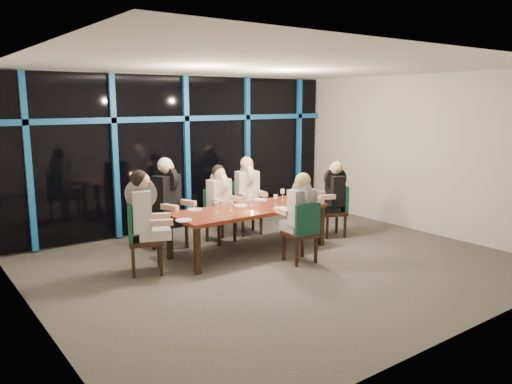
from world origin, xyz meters
TOP-DOWN VIEW (x-y plane):
  - room at (0.00, 0.00)m, footprint 7.04×7.00m
  - window_wall at (0.01, 2.93)m, footprint 6.86×0.43m
  - dining_table at (0.00, 0.80)m, footprint 2.60×1.00m
  - chair_far_left at (-1.02, 1.82)m, footprint 0.63×0.63m
  - chair_far_mid at (-0.07, 1.66)m, footprint 0.48×0.48m
  - chair_far_right at (0.69, 1.86)m, footprint 0.55×0.55m
  - chair_end_left at (-1.90, 0.88)m, footprint 0.62×0.62m
  - chair_end_right at (1.92, 0.66)m, footprint 0.57×0.57m
  - chair_near_mid at (0.33, -0.19)m, footprint 0.50×0.50m
  - diner_far_left at (-0.99, 1.73)m, footprint 0.65×0.73m
  - diner_far_mid at (-0.06, 1.58)m, footprint 0.49×0.61m
  - diner_far_right at (0.68, 1.78)m, footprint 0.55×0.67m
  - diner_end_left at (-1.82, 0.85)m, footprint 0.71×0.64m
  - diner_end_right at (1.84, 0.69)m, footprint 0.66×0.58m
  - diner_near_mid at (0.33, -0.11)m, footprint 0.51×0.63m
  - plate_far_left at (-0.80, 1.20)m, footprint 0.24×0.24m
  - plate_far_mid at (-0.01, 1.02)m, footprint 0.24×0.24m
  - plate_far_right at (0.56, 1.22)m, footprint 0.24×0.24m
  - plate_end_left at (-1.28, 0.65)m, footprint 0.24×0.24m
  - plate_end_right at (1.28, 0.89)m, footprint 0.24×0.24m
  - plate_near_mid at (0.40, 0.45)m, footprint 0.24×0.24m
  - wine_bottle at (1.11, 0.71)m, footprint 0.08×0.08m
  - water_pitcher at (0.79, 0.54)m, footprint 0.13×0.12m
  - tea_light at (-0.15, 0.50)m, footprint 0.05×0.05m
  - wine_glass_a at (-0.36, 0.78)m, footprint 0.07×0.07m
  - wine_glass_b at (0.15, 0.96)m, footprint 0.07×0.07m
  - wine_glass_c at (0.52, 0.75)m, footprint 0.07×0.07m
  - wine_glass_d at (-0.61, 0.82)m, footprint 0.07×0.07m
  - wine_glass_e at (0.89, 1.01)m, footprint 0.08×0.08m

SIDE VIEW (x-z plane):
  - chair_far_mid at x=-0.07m, z-range 0.06..1.00m
  - chair_end_right at x=1.92m, z-range 0.06..1.01m
  - chair_near_mid at x=0.33m, z-range 0.06..1.03m
  - chair_far_right at x=0.69m, z-range 0.06..1.06m
  - chair_end_left at x=-1.90m, z-range 0.06..1.10m
  - chair_far_left at x=-1.02m, z-range 0.06..1.13m
  - dining_table at x=0.00m, z-range 0.31..1.06m
  - plate_far_left at x=-0.80m, z-range 0.75..0.76m
  - plate_far_mid at x=-0.01m, z-range 0.75..0.76m
  - plate_far_right at x=0.56m, z-range 0.75..0.76m
  - plate_end_left at x=-1.28m, z-range 0.75..0.76m
  - plate_end_right at x=1.28m, z-range 0.75..0.76m
  - plate_near_mid at x=0.40m, z-range 0.75..0.76m
  - tea_light at x=-0.15m, z-range 0.75..0.78m
  - water_pitcher at x=0.79m, z-range 0.75..0.97m
  - wine_glass_a at x=-0.36m, z-range 0.79..0.96m
  - wine_glass_c at x=0.52m, z-range 0.79..0.97m
  - wine_glass_d at x=-0.61m, z-range 0.79..0.97m
  - wine_bottle at x=1.11m, z-range 0.71..1.05m
  - wine_glass_b at x=0.15m, z-range 0.79..0.99m
  - wine_glass_e at x=0.89m, z-range 0.79..0.99m
  - diner_far_mid at x=-0.06m, z-range 0.44..1.37m
  - diner_end_right at x=1.84m, z-range 0.45..1.38m
  - diner_near_mid at x=0.33m, z-range 0.45..1.40m
  - diner_far_right at x=0.68m, z-range 0.47..1.44m
  - diner_end_left at x=-1.82m, z-range 0.49..1.50m
  - diner_far_left at x=-0.99m, z-range 0.50..1.54m
  - window_wall at x=0.01m, z-range 0.08..3.02m
  - room at x=0.00m, z-range 0.51..3.53m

